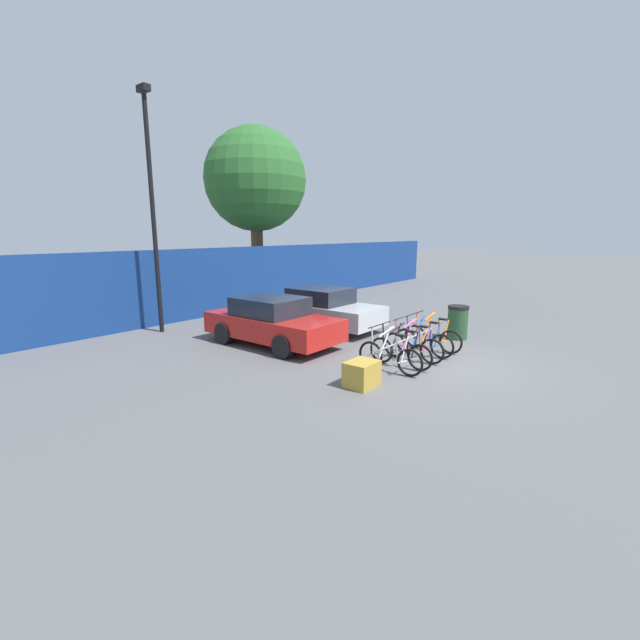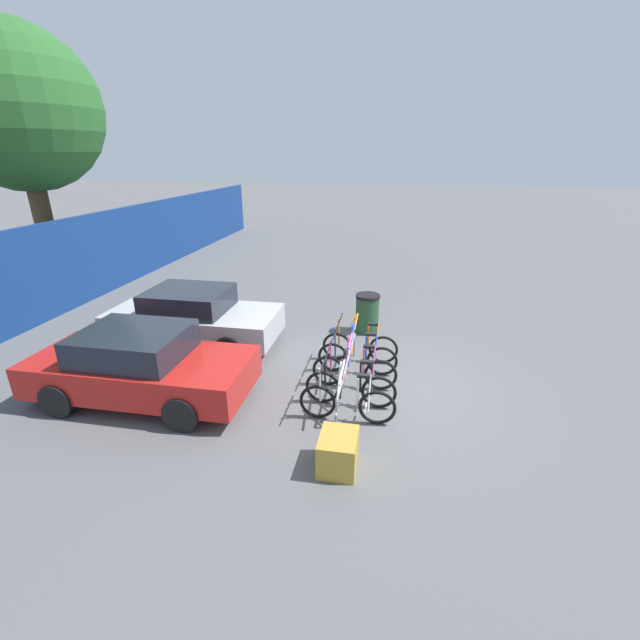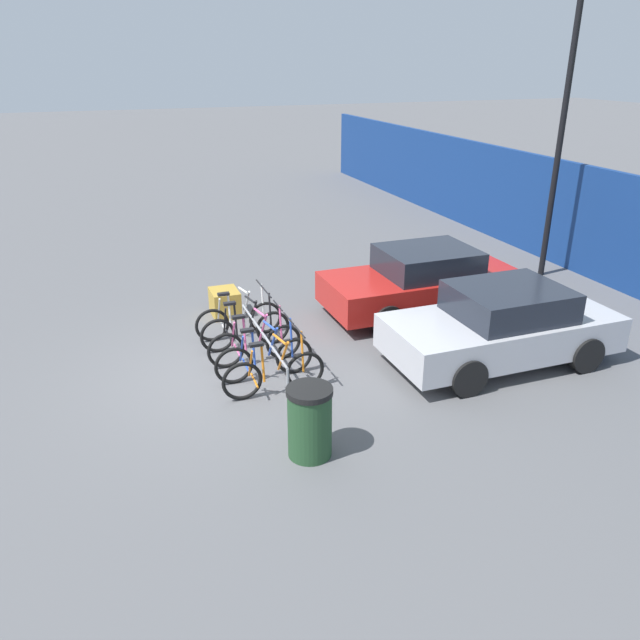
# 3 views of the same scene
# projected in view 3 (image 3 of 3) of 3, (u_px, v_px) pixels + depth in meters

# --- Properties ---
(ground_plane) EXTENTS (120.00, 120.00, 0.00)m
(ground_plane) POSITION_uv_depth(u_px,v_px,m) (230.00, 373.00, 10.79)
(ground_plane) COLOR #59595B
(bike_rack) EXTENTS (2.91, 0.04, 0.57)m
(bike_rack) POSITION_uv_depth(u_px,v_px,m) (263.00, 337.00, 11.01)
(bike_rack) COLOR gray
(bike_rack) RESTS_ON ground
(bicycle_white) EXTENTS (0.68, 1.71, 1.05)m
(bicycle_white) POSITION_uv_depth(u_px,v_px,m) (239.00, 319.00, 12.02)
(bicycle_white) COLOR black
(bicycle_white) RESTS_ON ground
(bicycle_black) EXTENTS (0.68, 1.71, 1.05)m
(bicycle_black) POSITION_uv_depth(u_px,v_px,m) (246.00, 329.00, 11.57)
(bicycle_black) COLOR black
(bicycle_black) RESTS_ON ground
(bicycle_pink) EXTENTS (0.68, 1.71, 1.05)m
(bicycle_pink) POSITION_uv_depth(u_px,v_px,m) (255.00, 344.00, 11.00)
(bicycle_pink) COLOR black
(bicycle_pink) RESTS_ON ground
(bicycle_blue) EXTENTS (0.68, 1.71, 1.05)m
(bicycle_blue) POSITION_uv_depth(u_px,v_px,m) (264.00, 358.00, 10.47)
(bicycle_blue) COLOR black
(bicycle_blue) RESTS_ON ground
(bicycle_orange) EXTENTS (0.68, 1.71, 1.05)m
(bicycle_orange) POSITION_uv_depth(u_px,v_px,m) (274.00, 373.00, 9.97)
(bicycle_orange) COLOR black
(bicycle_orange) RESTS_ON ground
(car_red) EXTENTS (1.91, 4.12, 1.40)m
(car_red) POSITION_uv_depth(u_px,v_px,m) (423.00, 281.00, 13.09)
(car_red) COLOR red
(car_red) RESTS_ON ground
(car_silver) EXTENTS (1.91, 4.07, 1.40)m
(car_silver) POSITION_uv_depth(u_px,v_px,m) (502.00, 326.00, 10.94)
(car_silver) COLOR #B7B7BC
(car_silver) RESTS_ON ground
(lamp_post) EXTENTS (0.24, 0.44, 7.52)m
(lamp_post) POSITION_uv_depth(u_px,v_px,m) (566.00, 101.00, 14.02)
(lamp_post) COLOR black
(lamp_post) RESTS_ON ground
(trash_bin) EXTENTS (0.63, 0.63, 1.03)m
(trash_bin) POSITION_uv_depth(u_px,v_px,m) (310.00, 422.00, 8.39)
(trash_bin) COLOR #234728
(trash_bin) RESTS_ON ground
(cargo_crate) EXTENTS (0.70, 0.56, 0.55)m
(cargo_crate) POSITION_uv_depth(u_px,v_px,m) (225.00, 303.00, 13.10)
(cargo_crate) COLOR #B28C33
(cargo_crate) RESTS_ON ground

